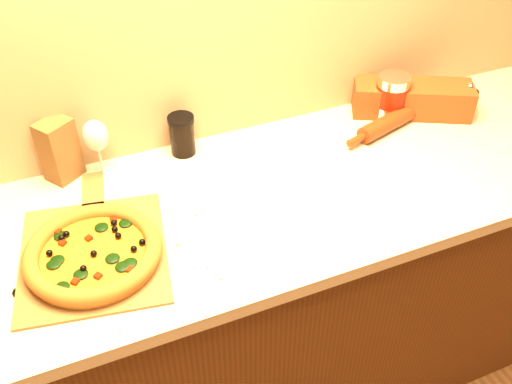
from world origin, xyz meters
The scene contains 12 objects.
cabinet centered at (0.00, 1.43, 0.43)m, with size 2.80×0.65×0.86m, color #4C2D10.
countertop centered at (0.00, 1.43, 0.88)m, with size 2.84×0.68×0.04m, color beige.
pizza_peel centered at (-0.35, 1.39, 0.90)m, with size 0.41×0.55×0.01m.
pizza centered at (-0.36, 1.35, 0.93)m, with size 0.33×0.33×0.05m.
bottle_cap centered at (-0.54, 1.32, 0.90)m, with size 0.03×0.03×0.01m, color black.
pepper_grinder centered at (0.89, 1.55, 0.95)m, with size 0.06×0.06×0.12m.
rolling_pin centered at (0.63, 1.57, 0.93)m, with size 0.39×0.14×0.05m.
coffee_canister centered at (0.66, 1.64, 0.97)m, with size 0.11×0.11×0.14m.
bread_bag centered at (0.73, 1.63, 0.95)m, with size 0.38×0.12×0.10m, color brown.
wine_glass centered at (-0.27, 1.69, 1.02)m, with size 0.07×0.07×0.18m.
paper_bag centered at (-0.37, 1.72, 0.99)m, with size 0.09×0.07×0.18m, color brown.
dark_jar centered at (-0.03, 1.70, 0.96)m, with size 0.08×0.08×0.13m.
Camera 1 is at (-0.37, 0.32, 1.91)m, focal length 40.00 mm.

